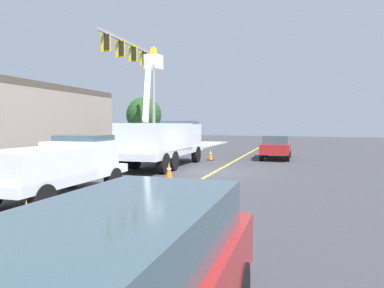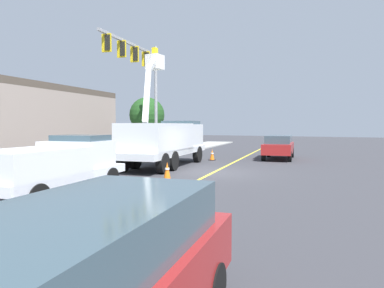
{
  "view_description": "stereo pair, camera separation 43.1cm",
  "coord_description": "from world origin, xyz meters",
  "px_view_note": "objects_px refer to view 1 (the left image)",
  "views": [
    {
      "loc": [
        -16.3,
        -6.56,
        2.43
      ],
      "look_at": [
        0.56,
        1.49,
        1.4
      ],
      "focal_mm": 32.39,
      "sensor_mm": 36.0,
      "label": 1
    },
    {
      "loc": [
        -16.11,
        -6.95,
        2.43
      ],
      "look_at": [
        0.56,
        1.49,
        1.4
      ],
      "focal_mm": 32.39,
      "sensor_mm": 36.0,
      "label": 2
    }
  ],
  "objects_px": {
    "traffic_cone_mid_front": "(169,171)",
    "traffic_signal_mast": "(139,71)",
    "traffic_cone_leading": "(27,220)",
    "service_pickup_truck": "(58,165)",
    "passing_minivan": "(276,145)",
    "traffic_cone_mid_rear": "(210,155)",
    "utility_bucket_truck": "(164,139)",
    "trailing_sedan": "(113,287)"
  },
  "relations": [
    {
      "from": "utility_bucket_truck",
      "to": "passing_minivan",
      "type": "xyz_separation_m",
      "value": [
        7.37,
        -4.98,
        -0.65
      ]
    },
    {
      "from": "traffic_cone_leading",
      "to": "passing_minivan",
      "type": "bearing_deg",
      "value": -2.93
    },
    {
      "from": "passing_minivan",
      "to": "traffic_cone_mid_rear",
      "type": "bearing_deg",
      "value": 127.4
    },
    {
      "from": "service_pickup_truck",
      "to": "traffic_cone_leading",
      "type": "relative_size",
      "value": 6.73
    },
    {
      "from": "traffic_cone_mid_rear",
      "to": "trailing_sedan",
      "type": "bearing_deg",
      "value": -159.93
    },
    {
      "from": "traffic_cone_leading",
      "to": "service_pickup_truck",
      "type": "bearing_deg",
      "value": 38.21
    },
    {
      "from": "passing_minivan",
      "to": "trailing_sedan",
      "type": "distance_m",
      "value": 22.75
    },
    {
      "from": "traffic_cone_leading",
      "to": "traffic_signal_mast",
      "type": "distance_m",
      "value": 16.86
    },
    {
      "from": "service_pickup_truck",
      "to": "traffic_cone_leading",
      "type": "xyz_separation_m",
      "value": [
        -3.28,
        -2.58,
        -0.69
      ]
    },
    {
      "from": "trailing_sedan",
      "to": "traffic_cone_mid_rear",
      "type": "xyz_separation_m",
      "value": [
        19.55,
        7.14,
        -0.59
      ]
    },
    {
      "from": "utility_bucket_truck",
      "to": "service_pickup_truck",
      "type": "xyz_separation_m",
      "value": [
        -9.33,
        -1.38,
        -0.5
      ]
    },
    {
      "from": "service_pickup_truck",
      "to": "traffic_signal_mast",
      "type": "bearing_deg",
      "value": 21.33
    },
    {
      "from": "trailing_sedan",
      "to": "traffic_cone_leading",
      "type": "bearing_deg",
      "value": 59.3
    },
    {
      "from": "traffic_signal_mast",
      "to": "traffic_cone_mid_front",
      "type": "bearing_deg",
      "value": -136.92
    },
    {
      "from": "trailing_sedan",
      "to": "traffic_cone_leading",
      "type": "distance_m",
      "value": 5.01
    },
    {
      "from": "traffic_cone_mid_front",
      "to": "traffic_cone_mid_rear",
      "type": "relative_size",
      "value": 1.04
    },
    {
      "from": "trailing_sedan",
      "to": "traffic_cone_mid_front",
      "type": "xyz_separation_m",
      "value": [
        10.81,
        5.5,
        -0.58
      ]
    },
    {
      "from": "trailing_sedan",
      "to": "traffic_cone_leading",
      "type": "xyz_separation_m",
      "value": [
        2.54,
        4.28,
        -0.55
      ]
    },
    {
      "from": "trailing_sedan",
      "to": "utility_bucket_truck",
      "type": "bearing_deg",
      "value": 28.55
    },
    {
      "from": "service_pickup_truck",
      "to": "traffic_cone_leading",
      "type": "distance_m",
      "value": 4.23
    },
    {
      "from": "service_pickup_truck",
      "to": "passing_minivan",
      "type": "xyz_separation_m",
      "value": [
        16.7,
        -3.6,
        -0.15
      ]
    },
    {
      "from": "traffic_cone_mid_rear",
      "to": "utility_bucket_truck",
      "type": "bearing_deg",
      "value": 165.97
    },
    {
      "from": "utility_bucket_truck",
      "to": "passing_minivan",
      "type": "height_order",
      "value": "utility_bucket_truck"
    },
    {
      "from": "service_pickup_truck",
      "to": "traffic_cone_mid_front",
      "type": "bearing_deg",
      "value": -15.26
    },
    {
      "from": "traffic_cone_leading",
      "to": "utility_bucket_truck",
      "type": "bearing_deg",
      "value": 17.44
    },
    {
      "from": "utility_bucket_truck",
      "to": "traffic_signal_mast",
      "type": "relative_size",
      "value": 1.04
    },
    {
      "from": "traffic_cone_mid_front",
      "to": "traffic_cone_mid_rear",
      "type": "distance_m",
      "value": 8.89
    },
    {
      "from": "passing_minivan",
      "to": "utility_bucket_truck",
      "type": "bearing_deg",
      "value": 145.94
    },
    {
      "from": "passing_minivan",
      "to": "traffic_signal_mast",
      "type": "height_order",
      "value": "traffic_signal_mast"
    },
    {
      "from": "traffic_cone_mid_rear",
      "to": "traffic_signal_mast",
      "type": "bearing_deg",
      "value": 123.39
    },
    {
      "from": "traffic_cone_leading",
      "to": "trailing_sedan",
      "type": "bearing_deg",
      "value": -120.7
    },
    {
      "from": "traffic_cone_leading",
      "to": "traffic_cone_mid_rear",
      "type": "height_order",
      "value": "traffic_cone_leading"
    },
    {
      "from": "traffic_cone_mid_rear",
      "to": "traffic_signal_mast",
      "type": "xyz_separation_m",
      "value": [
        -2.66,
        4.04,
        5.61
      ]
    },
    {
      "from": "traffic_cone_mid_front",
      "to": "passing_minivan",
      "type": "bearing_deg",
      "value": -10.84
    },
    {
      "from": "utility_bucket_truck",
      "to": "traffic_cone_leading",
      "type": "bearing_deg",
      "value": -162.56
    },
    {
      "from": "service_pickup_truck",
      "to": "trailing_sedan",
      "type": "height_order",
      "value": "service_pickup_truck"
    },
    {
      "from": "traffic_cone_leading",
      "to": "traffic_cone_mid_front",
      "type": "relative_size",
      "value": 1.09
    },
    {
      "from": "service_pickup_truck",
      "to": "traffic_cone_mid_rear",
      "type": "height_order",
      "value": "service_pickup_truck"
    },
    {
      "from": "passing_minivan",
      "to": "traffic_cone_leading",
      "type": "bearing_deg",
      "value": 177.07
    },
    {
      "from": "traffic_cone_mid_front",
      "to": "traffic_cone_mid_rear",
      "type": "xyz_separation_m",
      "value": [
        8.74,
        1.64,
        -0.01
      ]
    },
    {
      "from": "traffic_cone_mid_front",
      "to": "traffic_signal_mast",
      "type": "bearing_deg",
      "value": 43.08
    },
    {
      "from": "traffic_cone_mid_rear",
      "to": "traffic_signal_mast",
      "type": "relative_size",
      "value": 0.09
    }
  ]
}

